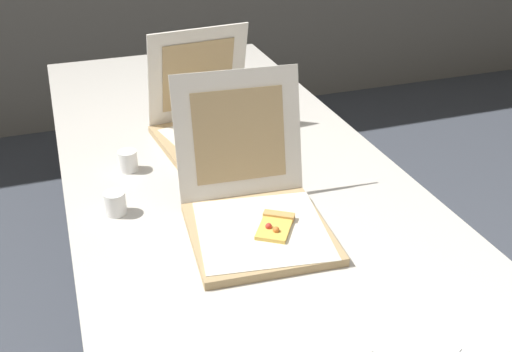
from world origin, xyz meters
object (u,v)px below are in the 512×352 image
at_px(pizza_box_middle, 210,124).
at_px(cup_white_near_center, 115,203).
at_px(cup_white_mid, 128,161).
at_px(table, 230,180).
at_px(napkin_pile, 421,351).
at_px(pizza_box_front, 255,210).

distance_m(pizza_box_middle, cup_white_near_center, 0.50).
height_order(cup_white_near_center, cup_white_mid, same).
bearing_deg(cup_white_near_center, cup_white_mid, 73.50).
height_order(table, pizza_box_middle, pizza_box_middle).
relative_size(pizza_box_middle, cup_white_mid, 5.99).
bearing_deg(napkin_pile, pizza_box_middle, 96.67).
xyz_separation_m(table, napkin_pile, (0.12, -0.82, 0.05)).
distance_m(cup_white_near_center, napkin_pile, 0.83).
relative_size(table, cup_white_mid, 38.18).
distance_m(pizza_box_front, napkin_pile, 0.53).
xyz_separation_m(table, cup_white_mid, (-0.29, 0.08, 0.07)).
relative_size(pizza_box_front, cup_white_near_center, 7.06).
height_order(cup_white_mid, napkin_pile, cup_white_mid).
height_order(pizza_box_front, cup_white_near_center, pizza_box_front).
height_order(pizza_box_front, pizza_box_middle, same).
relative_size(pizza_box_middle, napkin_pile, 2.02).
xyz_separation_m(cup_white_near_center, cup_white_mid, (0.07, 0.23, 0.00)).
distance_m(table, cup_white_mid, 0.31).
bearing_deg(pizza_box_middle, napkin_pile, -89.57).
bearing_deg(pizza_box_front, table, 88.62).
height_order(table, cup_white_near_center, cup_white_near_center).
bearing_deg(table, cup_white_near_center, -157.94).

